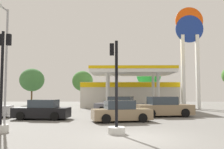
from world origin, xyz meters
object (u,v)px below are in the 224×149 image
object	(u,v)px
car_0	(120,106)
tree_0	(32,80)
traffic_signal_2	(1,101)
traffic_signal_0	(116,110)
car_1	(164,107)
station_pole_sign	(190,45)
tree_2	(149,76)
tree_1	(83,81)
car_5	(121,112)
corner_streetlamp	(5,55)
car_3	(42,110)

from	to	relation	value
car_0	tree_0	size ratio (longest dim) A/B	0.81
car_0	traffic_signal_2	xyz separation A→B (m)	(-5.90, -11.28, 0.81)
traffic_signal_0	traffic_signal_2	xyz separation A→B (m)	(-5.61, 0.38, 0.42)
car_1	traffic_signal_2	size ratio (longest dim) A/B	0.96
station_pole_sign	tree_2	bearing A→B (deg)	114.13
car_1	station_pole_sign	bearing A→B (deg)	63.04
tree_1	car_0	bearing A→B (deg)	-69.85
traffic_signal_2	tree_0	bearing A→B (deg)	106.05
station_pole_sign	tree_0	xyz separation A→B (m)	(-22.83, 9.75, -3.79)
station_pole_sign	traffic_signal_0	world-z (taller)	station_pole_sign
car_5	traffic_signal_0	size ratio (longest dim) A/B	0.95
station_pole_sign	tree_1	distance (m)	16.78
traffic_signal_0	tree_2	world-z (taller)	tree_2
car_0	tree_2	world-z (taller)	tree_2
corner_streetlamp	traffic_signal_0	bearing A→B (deg)	-17.04
car_5	tree_0	distance (m)	27.77
corner_streetlamp	car_5	bearing A→B (deg)	25.75
car_5	tree_1	size ratio (longest dim) A/B	0.79
car_1	traffic_signal_0	xyz separation A→B (m)	(-3.85, -8.75, 0.38)
car_3	tree_0	distance (m)	24.10
corner_streetlamp	station_pole_sign	bearing A→B (deg)	48.23
tree_2	traffic_signal_2	bearing A→B (deg)	-111.27
car_1	tree_0	world-z (taller)	tree_0
car_5	station_pole_sign	bearing A→B (deg)	57.92
traffic_signal_2	corner_streetlamp	world-z (taller)	corner_streetlamp
tree_0	corner_streetlamp	world-z (taller)	corner_streetlamp
station_pole_sign	car_0	world-z (taller)	station_pole_sign
car_1	traffic_signal_0	distance (m)	9.57
car_5	traffic_signal_2	distance (m)	7.60
tree_0	tree_2	size ratio (longest dim) A/B	0.96
station_pole_sign	car_3	size ratio (longest dim) A/B	3.08
car_0	tree_0	xyz separation A→B (m)	(-14.06, 17.08, 3.31)
traffic_signal_2	tree_1	distance (m)	26.46
traffic_signal_0	corner_streetlamp	bearing A→B (deg)	162.96
car_1	corner_streetlamp	distance (m)	12.61
traffic_signal_0	corner_streetlamp	world-z (taller)	corner_streetlamp
car_0	tree_1	bearing A→B (deg)	110.15
tree_0	tree_1	size ratio (longest dim) A/B	1.11
car_3	tree_2	distance (m)	24.19
traffic_signal_0	tree_0	size ratio (longest dim) A/B	0.74
car_1	traffic_signal_2	distance (m)	12.66
station_pole_sign	tree_1	world-z (taller)	station_pole_sign
corner_streetlamp	car_1	bearing A→B (deg)	34.26
tree_2	car_0	bearing A→B (deg)	-106.49
car_1	tree_0	xyz separation A→B (m)	(-17.62, 19.99, 3.30)
traffic_signal_2	tree_0	size ratio (longest dim) A/B	0.84
corner_streetlamp	tree_0	bearing A→B (deg)	105.74
traffic_signal_0	tree_1	world-z (taller)	tree_1
car_3	car_0	bearing A→B (deg)	42.87
car_3	car_5	bearing A→B (deg)	-13.32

